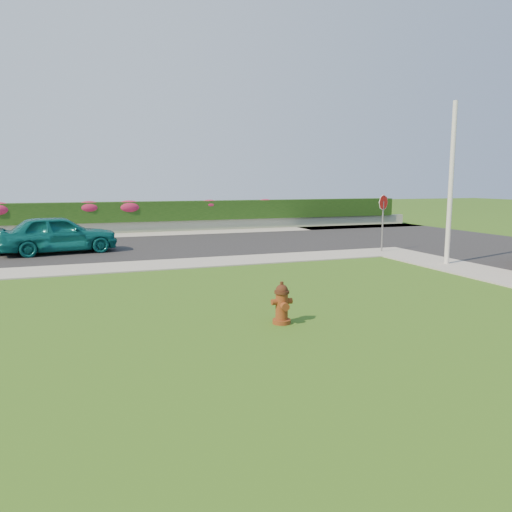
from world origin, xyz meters
name	(u,v)px	position (x,y,z in m)	size (l,w,h in m)	color
ground	(358,335)	(0.00, 0.00, 0.00)	(120.00, 120.00, 0.00)	black
street_far	(70,250)	(-5.00, 14.00, 0.02)	(26.00, 8.00, 0.04)	black
sidewalk_far	(36,272)	(-6.00, 9.00, 0.02)	(24.00, 2.00, 0.04)	gray
curb_corner	(389,252)	(7.00, 9.00, 0.02)	(2.00, 2.00, 0.04)	gray
sidewalk_beyond	(150,234)	(-1.00, 19.00, 0.02)	(34.00, 2.00, 0.04)	gray
retaining_wall	(146,227)	(-1.00, 20.50, 0.30)	(34.00, 0.40, 0.60)	gray
hedge	(145,211)	(-1.00, 20.60, 1.15)	(32.00, 0.90, 1.10)	black
fire_hydrant	(282,304)	(-1.03, 1.17, 0.40)	(0.43, 0.41, 0.85)	#4A1A0B
sedan_teal	(59,234)	(-5.38, 13.06, 0.78)	(1.76, 4.37, 1.49)	#0B5959
utility_pole	(451,184)	(7.06, 5.78, 2.71)	(0.16, 0.16, 5.41)	silver
stop_sign	(383,210)	(6.72, 9.11, 1.68)	(0.58, 0.26, 2.30)	slate
flower_clump_c	(89,207)	(-3.97, 20.50, 1.43)	(1.38, 0.89, 0.69)	#AC1D3A
flower_clump_d	(129,207)	(-1.88, 20.50, 1.41)	(1.48, 0.95, 0.74)	#AC1D3A
flower_clump_e	(209,205)	(2.68, 20.50, 1.47)	(1.15, 0.74, 0.57)	#AC1D3A
flower_clump_f	(265,203)	(6.15, 20.50, 1.49)	(1.08, 0.70, 0.54)	#AC1D3A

